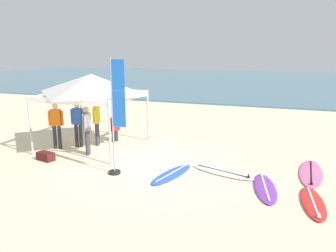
% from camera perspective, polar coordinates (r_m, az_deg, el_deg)
% --- Properties ---
extents(ground_plane, '(80.00, 80.00, 0.00)m').
position_cam_1_polar(ground_plane, '(10.98, -3.36, -6.30)').
color(ground_plane, beige).
extents(sea, '(80.00, 36.00, 0.10)m').
position_cam_1_polar(sea, '(40.05, 13.64, 7.50)').
color(sea, teal).
rests_on(sea, ground).
extents(canopy_tent, '(3.22, 3.22, 2.75)m').
position_cam_1_polar(canopy_tent, '(12.56, -12.93, 7.02)').
color(canopy_tent, '#B7B7BC').
rests_on(canopy_tent, ground).
extents(surfboard_pink, '(0.78, 2.48, 0.19)m').
position_cam_1_polar(surfboard_pink, '(10.87, 23.20, -7.37)').
color(surfboard_pink, pink).
rests_on(surfboard_pink, ground).
extents(surfboard_white, '(2.10, 1.17, 0.19)m').
position_cam_1_polar(surfboard_white, '(10.21, 9.32, -7.77)').
color(surfboard_white, white).
rests_on(surfboard_white, ground).
extents(surfboard_blue, '(0.98, 2.03, 0.19)m').
position_cam_1_polar(surfboard_blue, '(9.94, 0.69, -8.17)').
color(surfboard_blue, blue).
rests_on(surfboard_blue, ground).
extents(surfboard_purple, '(0.90, 2.10, 0.19)m').
position_cam_1_polar(surfboard_purple, '(9.37, 16.22, -10.07)').
color(surfboard_purple, purple).
rests_on(surfboard_purple, ground).
extents(surfboard_red, '(0.69, 1.97, 0.19)m').
position_cam_1_polar(surfboard_red, '(8.90, 23.49, -11.92)').
color(surfboard_red, red).
rests_on(surfboard_red, ground).
extents(person_blue, '(0.55, 0.26, 1.71)m').
position_cam_1_polar(person_blue, '(12.94, -15.13, 0.78)').
color(person_blue, '#2D2D33').
rests_on(person_blue, ground).
extents(person_orange, '(0.52, 0.34, 1.71)m').
position_cam_1_polar(person_orange, '(12.93, -18.53, 0.54)').
color(person_orange, '#2D2D33').
rests_on(person_orange, ground).
extents(person_grey, '(0.33, 0.52, 1.71)m').
position_cam_1_polar(person_grey, '(11.90, -13.67, -0.19)').
color(person_grey, '#383842').
rests_on(person_grey, ground).
extents(person_yellow, '(0.33, 0.52, 1.71)m').
position_cam_1_polar(person_yellow, '(13.02, -12.07, 1.02)').
color(person_yellow, '#383842').
rests_on(person_yellow, ground).
extents(person_red, '(0.32, 0.53, 1.20)m').
position_cam_1_polar(person_red, '(13.47, -9.10, 0.09)').
color(person_red, '#383842').
rests_on(person_red, ground).
extents(banner_flag, '(0.60, 0.36, 3.40)m').
position_cam_1_polar(banner_flag, '(9.69, -8.82, 0.62)').
color(banner_flag, '#99999E').
rests_on(banner_flag, ground).
extents(gear_bag_near_tent, '(0.66, 0.45, 0.28)m').
position_cam_1_polar(gear_bag_near_tent, '(11.89, -20.13, -4.87)').
color(gear_bag_near_tent, '#4C1919').
rests_on(gear_bag_near_tent, ground).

